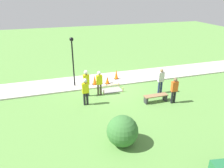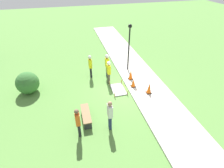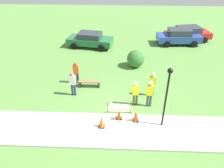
{
  "view_description": "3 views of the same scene",
  "coord_description": "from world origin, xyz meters",
  "px_view_note": "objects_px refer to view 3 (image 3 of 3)",
  "views": [
    {
      "loc": [
        4.09,
        14.2,
        6.62
      ],
      "look_at": [
        0.32,
        2.07,
        1.15
      ],
      "focal_mm": 35.0,
      "sensor_mm": 36.0,
      "label": 1
    },
    {
      "loc": [
        -9.29,
        3.47,
        7.09
      ],
      "look_at": [
        -0.29,
        1.14,
        0.71
      ],
      "focal_mm": 28.0,
      "sensor_mm": 36.0,
      "label": 2
    },
    {
      "loc": [
        -0.07,
        -10.16,
        8.51
      ],
      "look_at": [
        -0.61,
        2.19,
        0.83
      ],
      "focal_mm": 35.0,
      "sensor_mm": 36.0,
      "label": 3
    }
  ],
  "objects_px": {
    "traffic_cone_far_patch": "(119,115)",
    "bystander_in_orange_shirt": "(76,72)",
    "parked_car_red": "(188,34)",
    "parked_car_green": "(90,40)",
    "worker_trainee": "(136,92)",
    "worker_assistant": "(150,91)",
    "traffic_cone_near_patch": "(102,121)",
    "parked_car_blue": "(179,36)",
    "park_bench": "(89,83)",
    "worker_supervisor": "(152,82)",
    "traffic_cone_sidewalk_edge": "(136,116)",
    "lamppost_near": "(167,89)",
    "bystander_in_gray_shirt": "(73,82)"
  },
  "relations": [
    {
      "from": "traffic_cone_far_patch",
      "to": "park_bench",
      "type": "xyz_separation_m",
      "value": [
        -2.19,
        3.54,
        -0.06
      ]
    },
    {
      "from": "parked_car_red",
      "to": "parked_car_green",
      "type": "bearing_deg",
      "value": 179.96
    },
    {
      "from": "worker_assistant",
      "to": "lamppost_near",
      "type": "relative_size",
      "value": 0.52
    },
    {
      "from": "bystander_in_orange_shirt",
      "to": "parked_car_blue",
      "type": "distance_m",
      "value": 12.3
    },
    {
      "from": "bystander_in_orange_shirt",
      "to": "worker_trainee",
      "type": "bearing_deg",
      "value": -31.0
    },
    {
      "from": "worker_trainee",
      "to": "parked_car_blue",
      "type": "xyz_separation_m",
      "value": [
        4.98,
        10.73,
        -0.2
      ]
    },
    {
      "from": "traffic_cone_far_patch",
      "to": "bystander_in_orange_shirt",
      "type": "height_order",
      "value": "bystander_in_orange_shirt"
    },
    {
      "from": "worker_assistant",
      "to": "worker_trainee",
      "type": "relative_size",
      "value": 1.07
    },
    {
      "from": "parked_car_green",
      "to": "traffic_cone_sidewalk_edge",
      "type": "bearing_deg",
      "value": -60.61
    },
    {
      "from": "worker_assistant",
      "to": "bystander_in_orange_shirt",
      "type": "distance_m",
      "value": 5.66
    },
    {
      "from": "bystander_in_orange_shirt",
      "to": "traffic_cone_far_patch",
      "type": "bearing_deg",
      "value": -51.53
    },
    {
      "from": "park_bench",
      "to": "worker_supervisor",
      "type": "distance_m",
      "value": 4.5
    },
    {
      "from": "park_bench",
      "to": "worker_supervisor",
      "type": "xyz_separation_m",
      "value": [
        4.34,
        -0.94,
        0.72
      ]
    },
    {
      "from": "traffic_cone_sidewalk_edge",
      "to": "lamppost_near",
      "type": "relative_size",
      "value": 0.21
    },
    {
      "from": "worker_supervisor",
      "to": "worker_trainee",
      "type": "xyz_separation_m",
      "value": [
        -1.15,
        -1.11,
        -0.03
      ]
    },
    {
      "from": "park_bench",
      "to": "bystander_in_gray_shirt",
      "type": "xyz_separation_m",
      "value": [
        -0.92,
        -1.12,
        0.68
      ]
    },
    {
      "from": "traffic_cone_sidewalk_edge",
      "to": "parked_car_green",
      "type": "relative_size",
      "value": 0.16
    },
    {
      "from": "bystander_in_gray_shirt",
      "to": "parked_car_red",
      "type": "distance_m",
      "value": 14.88
    },
    {
      "from": "worker_supervisor",
      "to": "parked_car_red",
      "type": "height_order",
      "value": "worker_supervisor"
    },
    {
      "from": "worker_assistant",
      "to": "bystander_in_gray_shirt",
      "type": "height_order",
      "value": "worker_assistant"
    },
    {
      "from": "parked_car_blue",
      "to": "worker_assistant",
      "type": "bearing_deg",
      "value": -113.82
    },
    {
      "from": "park_bench",
      "to": "lamppost_near",
      "type": "height_order",
      "value": "lamppost_near"
    },
    {
      "from": "traffic_cone_sidewalk_edge",
      "to": "worker_trainee",
      "type": "distance_m",
      "value": 1.73
    },
    {
      "from": "worker_supervisor",
      "to": "parked_car_blue",
      "type": "xyz_separation_m",
      "value": [
        3.83,
        9.62,
        -0.23
      ]
    },
    {
      "from": "traffic_cone_near_patch",
      "to": "traffic_cone_sidewalk_edge",
      "type": "distance_m",
      "value": 1.99
    },
    {
      "from": "traffic_cone_sidewalk_edge",
      "to": "parked_car_red",
      "type": "xyz_separation_m",
      "value": [
        6.19,
        13.35,
        0.34
      ]
    },
    {
      "from": "worker_supervisor",
      "to": "bystander_in_gray_shirt",
      "type": "relative_size",
      "value": 1.0
    },
    {
      "from": "traffic_cone_far_patch",
      "to": "worker_assistant",
      "type": "xyz_separation_m",
      "value": [
        1.85,
        1.41,
        0.72
      ]
    },
    {
      "from": "traffic_cone_far_patch",
      "to": "bystander_in_gray_shirt",
      "type": "height_order",
      "value": "bystander_in_gray_shirt"
    },
    {
      "from": "worker_trainee",
      "to": "traffic_cone_near_patch",
      "type": "bearing_deg",
      "value": -131.16
    },
    {
      "from": "bystander_in_orange_shirt",
      "to": "parked_car_blue",
      "type": "bearing_deg",
      "value": 41.94
    },
    {
      "from": "park_bench",
      "to": "parked_car_red",
      "type": "bearing_deg",
      "value": 46.01
    },
    {
      "from": "lamppost_near",
      "to": "traffic_cone_far_patch",
      "type": "bearing_deg",
      "value": 170.29
    },
    {
      "from": "traffic_cone_sidewalk_edge",
      "to": "parked_car_green",
      "type": "bearing_deg",
      "value": 109.89
    },
    {
      "from": "park_bench",
      "to": "parked_car_red",
      "type": "distance_m",
      "value": 13.45
    },
    {
      "from": "worker_assistant",
      "to": "parked_car_red",
      "type": "relative_size",
      "value": 0.37
    },
    {
      "from": "bystander_in_orange_shirt",
      "to": "parked_car_green",
      "type": "height_order",
      "value": "bystander_in_orange_shirt"
    },
    {
      "from": "parked_car_red",
      "to": "bystander_in_gray_shirt",
      "type": "bearing_deg",
      "value": -145.51
    },
    {
      "from": "traffic_cone_near_patch",
      "to": "park_bench",
      "type": "xyz_separation_m",
      "value": [
        -1.24,
        4.27,
        -0.15
      ]
    },
    {
      "from": "worker_supervisor",
      "to": "parked_car_green",
      "type": "xyz_separation_m",
      "value": [
        -5.24,
        8.45,
        -0.28
      ]
    },
    {
      "from": "bystander_in_gray_shirt",
      "to": "parked_car_green",
      "type": "bearing_deg",
      "value": 89.93
    },
    {
      "from": "traffic_cone_near_patch",
      "to": "worker_supervisor",
      "type": "height_order",
      "value": "worker_supervisor"
    },
    {
      "from": "lamppost_near",
      "to": "bystander_in_gray_shirt",
      "type": "bearing_deg",
      "value": 152.79
    },
    {
      "from": "park_bench",
      "to": "worker_assistant",
      "type": "relative_size",
      "value": 0.84
    },
    {
      "from": "worker_trainee",
      "to": "parked_car_blue",
      "type": "relative_size",
      "value": 0.39
    },
    {
      "from": "parked_car_green",
      "to": "worker_assistant",
      "type": "bearing_deg",
      "value": -53.31
    },
    {
      "from": "traffic_cone_sidewalk_edge",
      "to": "worker_supervisor",
      "type": "height_order",
      "value": "worker_supervisor"
    },
    {
      "from": "traffic_cone_sidewalk_edge",
      "to": "worker_assistant",
      "type": "distance_m",
      "value": 1.91
    },
    {
      "from": "traffic_cone_far_patch",
      "to": "worker_assistant",
      "type": "bearing_deg",
      "value": 37.27
    },
    {
      "from": "traffic_cone_sidewalk_edge",
      "to": "bystander_in_gray_shirt",
      "type": "xyz_separation_m",
      "value": [
        -4.06,
        2.56,
        0.55
      ]
    }
  ]
}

